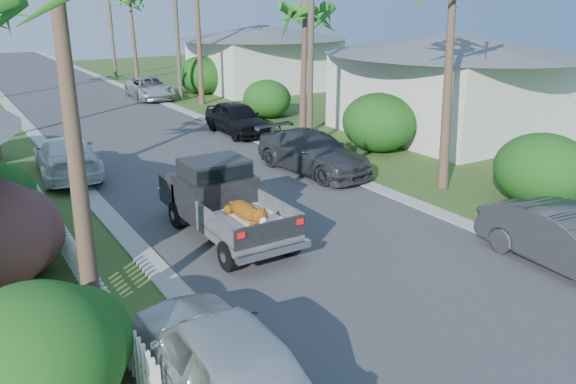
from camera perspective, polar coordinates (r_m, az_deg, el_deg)
ground at (r=12.31m, az=15.08°, el=-11.75°), size 120.00×120.00×0.00m
road at (r=33.55m, az=-17.81°, el=7.31°), size 8.00×100.00×0.02m
curb_left at (r=32.77m, az=-25.10°, el=6.23°), size 0.60×100.00×0.06m
curb_right at (r=34.83m, az=-10.94°, el=8.29°), size 0.60×100.00×0.06m
pickup_truck at (r=15.48m, az=-6.92°, el=-0.67°), size 1.98×5.12×2.06m
parked_car_rn at (r=14.98m, az=26.48°, el=-4.44°), size 1.75×4.44×1.44m
parked_car_rm at (r=21.18m, az=2.55°, el=4.00°), size 2.66×5.36×1.50m
parked_car_rf at (r=27.60m, az=-5.21°, el=7.45°), size 1.96×4.59×1.55m
parked_car_rd at (r=39.04m, az=-13.86°, el=10.20°), size 2.75×5.32×1.43m
parked_car_ln at (r=9.22m, az=-6.78°, el=-16.57°), size 1.96×4.71×1.59m
parked_car_lf at (r=22.16m, az=-21.53°, el=3.33°), size 2.49×5.21×1.47m
palm_r_b at (r=26.44m, az=1.67°, el=18.33°), size 4.40×4.40×7.20m
shrub_l_a at (r=9.43m, az=-24.29°, el=-15.18°), size 2.60×2.86×2.20m
shrub_r_a at (r=19.25m, az=24.48°, el=2.05°), size 2.80×3.08×2.30m
shrub_r_b at (r=24.49m, az=9.18°, el=7.00°), size 3.00×3.30×2.50m
shrub_r_c at (r=31.57m, az=-2.15°, el=9.44°), size 2.60×2.86×2.10m
shrub_r_d at (r=40.62m, az=-8.78°, el=11.66°), size 3.20×3.52×2.60m
picket_fence at (r=13.84m, az=-20.76°, el=-6.50°), size 0.10×11.00×1.00m
house_right_near at (r=28.64m, az=15.95°, el=10.17°), size 8.00×9.00×4.80m
house_right_far at (r=42.76m, az=-2.53°, el=13.30°), size 9.00×8.00×4.60m
utility_pole_b at (r=24.27m, az=2.33°, el=15.10°), size 1.60×0.26×9.00m
utility_pole_c at (r=37.60m, az=-11.23°, el=16.03°), size 1.60×0.26×9.00m
utility_pole_d at (r=51.85m, az=-17.56°, el=16.17°), size 1.60×0.26×9.00m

